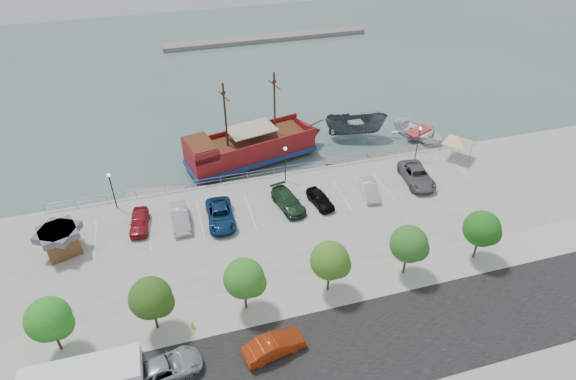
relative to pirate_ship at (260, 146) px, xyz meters
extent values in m
plane|color=#446160|center=(1.25, -13.12, -1.89)|extent=(160.00, 160.00, 0.00)
cube|color=black|center=(1.25, -29.12, -0.88)|extent=(100.00, 8.00, 0.04)
cube|color=#A6A69A|center=(1.25, -23.12, -0.87)|extent=(100.00, 4.00, 0.05)
cylinder|color=gray|center=(1.25, -5.32, 0.06)|extent=(50.00, 0.06, 0.06)
cylinder|color=gray|center=(1.25, -5.32, -0.34)|extent=(50.00, 0.06, 0.06)
cube|color=gray|center=(11.25, 41.88, -1.49)|extent=(40.00, 3.00, 0.80)
cube|color=maroon|center=(-1.26, -0.29, -0.09)|extent=(15.82, 7.97, 2.46)
cube|color=navy|center=(-1.26, -0.29, -0.89)|extent=(16.16, 8.31, 0.57)
cone|color=maroon|center=(6.87, 1.56, -0.09)|extent=(3.96, 5.10, 4.54)
cube|color=maroon|center=(-7.26, -1.65, 1.81)|extent=(3.82, 5.24, 1.33)
cube|color=#592A16|center=(-7.26, -1.65, 2.52)|extent=(3.55, 4.83, 0.11)
cube|color=#592A16|center=(-0.80, -0.18, 1.19)|extent=(12.92, 6.78, 0.14)
cube|color=maroon|center=(-1.76, 1.93, 1.47)|extent=(14.81, 3.53, 0.66)
cube|color=maroon|center=(-0.76, -2.50, 1.47)|extent=(14.81, 3.53, 0.66)
cylinder|color=#382111|center=(1.97, 0.45, 5.02)|extent=(0.27, 0.27, 7.76)
cylinder|color=#382111|center=(-4.03, -0.91, 5.02)|extent=(0.27, 0.27, 7.76)
cylinder|color=#382111|center=(1.97, 0.45, 7.39)|extent=(0.76, 2.80, 0.13)
cylinder|color=#382111|center=(-4.03, -0.91, 7.39)|extent=(0.76, 2.80, 0.13)
cube|color=#CBB18F|center=(-1.07, -0.24, 2.56)|extent=(6.15, 4.72, 0.11)
cylinder|color=#382111|center=(7.51, 1.70, 1.05)|extent=(2.33, 0.67, 0.56)
imported|color=#444B51|center=(13.10, 1.75, -0.35)|extent=(8.45, 5.05, 3.07)
imported|color=white|center=(21.03, -0.75, -1.13)|extent=(7.70, 8.80, 1.52)
cube|color=gray|center=(-12.81, -3.92, -1.70)|extent=(6.57, 2.83, 0.36)
cube|color=slate|center=(10.29, -3.92, -1.71)|extent=(6.43, 3.61, 0.35)
cube|color=slate|center=(16.52, -3.92, -1.67)|extent=(7.55, 2.43, 0.43)
cube|color=brown|center=(-21.44, -11.92, 0.13)|extent=(3.49, 3.49, 2.03)
cube|color=#575661|center=(-21.44, -11.92, 1.37)|extent=(3.95, 3.95, 0.64)
cylinder|color=slate|center=(20.79, -6.23, 0.16)|extent=(0.07, 0.07, 2.09)
cylinder|color=slate|center=(23.25, -6.50, 0.16)|extent=(0.07, 0.07, 2.09)
cylinder|color=slate|center=(20.52, -8.68, 0.16)|extent=(0.07, 0.07, 2.09)
cylinder|color=slate|center=(22.97, -8.96, 0.16)|extent=(0.07, 0.07, 2.09)
pyramid|color=white|center=(21.88, -7.59, 2.01)|extent=(4.41, 4.41, 0.86)
imported|color=#959FAA|center=(-13.43, -27.45, -0.15)|extent=(5.60, 3.27, 1.46)
imported|color=#B3310E|center=(-5.62, -27.78, -0.13)|extent=(4.84, 2.48, 1.52)
cylinder|color=yellow|center=(-11.13, -23.92, -0.62)|extent=(0.22, 0.22, 0.54)
sphere|color=yellow|center=(-11.13, -23.92, -0.33)|extent=(0.23, 0.23, 0.23)
cylinder|color=black|center=(-16.75, -6.62, 1.11)|extent=(0.12, 0.12, 4.00)
sphere|color=#FFF2CC|center=(-16.75, -6.62, 3.21)|extent=(0.36, 0.36, 0.36)
cylinder|color=black|center=(1.25, -6.62, 1.11)|extent=(0.12, 0.12, 4.00)
sphere|color=#FFF2CC|center=(1.25, -6.62, 3.21)|extent=(0.36, 0.36, 0.36)
cylinder|color=black|center=(17.25, -6.62, 1.11)|extent=(0.12, 0.12, 4.00)
sphere|color=#FFF2CC|center=(17.25, -6.62, 3.21)|extent=(0.36, 0.36, 0.36)
cylinder|color=#473321|center=(-20.75, -23.12, 0.21)|extent=(0.20, 0.20, 2.20)
sphere|color=#24781D|center=(-20.75, -23.12, 2.51)|extent=(3.20, 3.20, 3.20)
sphere|color=#24781D|center=(-20.15, -23.42, 2.11)|extent=(2.20, 2.20, 2.20)
cylinder|color=#473321|center=(-13.75, -23.12, 0.21)|extent=(0.20, 0.20, 2.20)
sphere|color=#2A4F16|center=(-13.75, -23.12, 2.51)|extent=(3.20, 3.20, 3.20)
sphere|color=#2A4F16|center=(-13.15, -23.42, 2.11)|extent=(2.20, 2.20, 2.20)
cylinder|color=#473321|center=(-6.75, -23.12, 0.21)|extent=(0.20, 0.20, 2.20)
sphere|color=#2E701F|center=(-6.75, -23.12, 2.51)|extent=(3.20, 3.20, 3.20)
sphere|color=#2E701F|center=(-6.15, -23.42, 2.11)|extent=(2.20, 2.20, 2.20)
cylinder|color=#473321|center=(0.25, -23.12, 0.21)|extent=(0.20, 0.20, 2.20)
sphere|color=#396B1C|center=(0.25, -23.12, 2.51)|extent=(3.20, 3.20, 3.20)
sphere|color=#396B1C|center=(0.85, -23.42, 2.11)|extent=(2.20, 2.20, 2.20)
cylinder|color=#473321|center=(7.25, -23.12, 0.21)|extent=(0.20, 0.20, 2.20)
sphere|color=#28621F|center=(7.25, -23.12, 2.51)|extent=(3.20, 3.20, 3.20)
sphere|color=#28621F|center=(7.85, -23.42, 2.11)|extent=(2.20, 2.20, 2.20)
cylinder|color=#473321|center=(14.25, -23.12, 0.21)|extent=(0.20, 0.20, 2.20)
sphere|color=#1C5D16|center=(14.25, -23.12, 2.51)|extent=(3.20, 3.20, 3.20)
sphere|color=#1C5D16|center=(14.85, -23.42, 2.11)|extent=(2.20, 2.20, 2.20)
imported|color=maroon|center=(-14.57, -10.43, -0.16)|extent=(2.18, 4.43, 1.45)
imported|color=silver|center=(-10.72, -10.92, -0.10)|extent=(1.72, 4.78, 1.57)
imported|color=navy|center=(-6.84, -11.69, -0.11)|extent=(2.81, 5.67, 1.54)
imported|color=#1E3E23|center=(0.21, -11.33, -0.14)|extent=(3.03, 5.45, 1.49)
imported|color=black|center=(3.52, -11.81, -0.21)|extent=(2.32, 4.22, 1.36)
imported|color=silver|center=(9.10, -11.62, -0.20)|extent=(2.15, 4.35, 1.37)
imported|color=#5F5F62|center=(15.07, -10.91, -0.08)|extent=(3.32, 6.10, 1.62)
camera|label=1|loc=(-10.68, -48.87, 29.66)|focal=30.00mm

